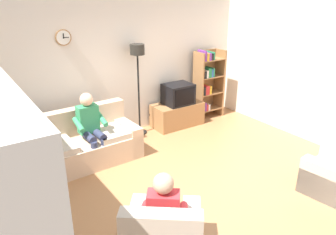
% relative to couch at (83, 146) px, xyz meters
% --- Properties ---
extents(ground_plane, '(12.00, 12.00, 0.00)m').
position_rel_couch_xyz_m(ground_plane, '(1.23, -1.82, -0.31)').
color(ground_plane, '#9E6B42').
extents(back_wall_assembly, '(6.20, 0.17, 2.70)m').
position_rel_couch_xyz_m(back_wall_assembly, '(1.23, 0.84, 1.04)').
color(back_wall_assembly, silver).
rests_on(back_wall_assembly, ground_plane).
extents(right_wall, '(0.12, 5.80, 2.70)m').
position_rel_couch_xyz_m(right_wall, '(4.09, -1.82, 1.04)').
color(right_wall, silver).
rests_on(right_wall, ground_plane).
extents(couch, '(1.93, 0.95, 0.90)m').
position_rel_couch_xyz_m(couch, '(0.00, 0.00, 0.00)').
color(couch, tan).
rests_on(couch, ground_plane).
extents(tv_stand, '(1.10, 0.56, 0.51)m').
position_rel_couch_xyz_m(tv_stand, '(2.32, 0.43, -0.06)').
color(tv_stand, olive).
rests_on(tv_stand, ground_plane).
extents(tv, '(0.60, 0.49, 0.44)m').
position_rel_couch_xyz_m(tv, '(2.32, 0.41, 0.42)').
color(tv, black).
rests_on(tv, tv_stand).
extents(bookshelf, '(0.68, 0.36, 1.59)m').
position_rel_couch_xyz_m(bookshelf, '(3.20, 0.50, 0.52)').
color(bookshelf, olive).
rests_on(bookshelf, ground_plane).
extents(floor_lamp, '(0.28, 0.28, 1.85)m').
position_rel_couch_xyz_m(floor_lamp, '(1.43, 0.53, 1.14)').
color(floor_lamp, black).
rests_on(floor_lamp, ground_plane).
extents(person_on_couch, '(0.52, 0.55, 1.24)m').
position_rel_couch_xyz_m(person_on_couch, '(0.14, -0.11, 0.39)').
color(person_on_couch, '#338C59').
rests_on(person_on_couch, ground_plane).
extents(person_in_left_armchair, '(0.62, 0.64, 1.12)m').
position_rel_couch_xyz_m(person_in_left_armchair, '(-0.04, -2.61, 0.29)').
color(person_in_left_armchair, red).
rests_on(person_in_left_armchair, ground_plane).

